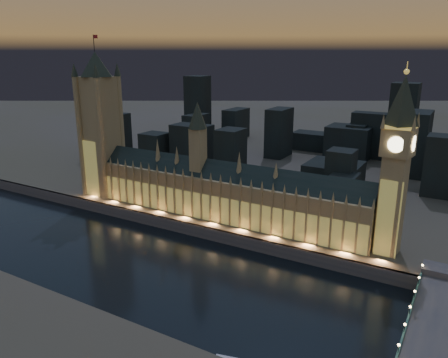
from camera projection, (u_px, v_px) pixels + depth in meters
The scene contains 8 objects.
ground_plane at pixel (169, 264), 251.97m from camera, with size 2000.00×2000.00×0.00m, color black.
north_bank at pixel (370, 127), 682.56m from camera, with size 2000.00×960.00×8.00m, color brown.
embankment_wall at pixel (207, 233), 284.88m from camera, with size 2000.00×2.50×8.00m, color #424149.
palace_of_westminster at pixel (222, 192), 296.01m from camera, with size 202.00×21.76×78.00m.
victoria_tower at pixel (100, 118), 336.86m from camera, with size 31.68×31.68×121.79m.
elizabeth_tower at pixel (397, 152), 232.68m from camera, with size 18.00×18.00×105.22m.
westminster_bridge at pixel (432, 333), 180.89m from camera, with size 19.92×113.00×15.90m.
city_backdrop at pixel (347, 142), 432.17m from camera, with size 483.65×215.63×79.41m.
Camera 1 is at (141.65, -181.19, 118.46)m, focal length 35.00 mm.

